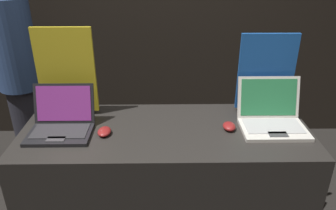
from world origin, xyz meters
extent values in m
cube|color=#282623|center=(0.00, 0.32, 0.44)|extent=(1.61, 0.64, 0.89)
cube|color=black|center=(-0.57, 0.25, 0.90)|extent=(0.34, 0.22, 0.02)
cube|color=#2D2D30|center=(-0.57, 0.27, 0.91)|extent=(0.30, 0.16, 0.00)
cube|color=#3F3F42|center=(-0.57, 0.19, 0.91)|extent=(0.09, 0.05, 0.00)
cube|color=black|center=(-0.57, 0.40, 1.02)|extent=(0.34, 0.08, 0.22)
cube|color=#8C338C|center=(-0.57, 0.39, 1.02)|extent=(0.30, 0.06, 0.19)
ellipsoid|color=maroon|center=(-0.33, 0.27, 0.91)|extent=(0.07, 0.10, 0.03)
cube|color=black|center=(-0.57, 0.52, 0.90)|extent=(0.18, 0.07, 0.02)
cube|color=gold|center=(-0.57, 0.52, 1.17)|extent=(0.34, 0.02, 0.51)
cube|color=silver|center=(0.60, 0.29, 0.90)|extent=(0.36, 0.24, 0.02)
cube|color=#B7B7B7|center=(0.60, 0.31, 0.91)|extent=(0.31, 0.17, 0.00)
cube|color=#3F3F42|center=(0.60, 0.22, 0.91)|extent=(0.10, 0.05, 0.00)
cube|color=silver|center=(0.60, 0.45, 1.02)|extent=(0.36, 0.08, 0.23)
cube|color=#2D7F4C|center=(0.60, 0.44, 1.03)|extent=(0.32, 0.07, 0.20)
ellipsoid|color=maroon|center=(0.35, 0.31, 0.91)|extent=(0.07, 0.09, 0.04)
cube|color=black|center=(0.60, 0.55, 0.90)|extent=(0.18, 0.07, 0.02)
cube|color=#1E59B2|center=(0.60, 0.55, 1.14)|extent=(0.33, 0.02, 0.46)
cylinder|color=#282833|center=(-1.13, 1.14, 0.41)|extent=(0.25, 0.25, 0.81)
cylinder|color=#334C7F|center=(-1.13, 1.14, 1.15)|extent=(0.32, 0.32, 0.68)
camera|label=1|loc=(-0.01, -1.27, 1.81)|focal=35.00mm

